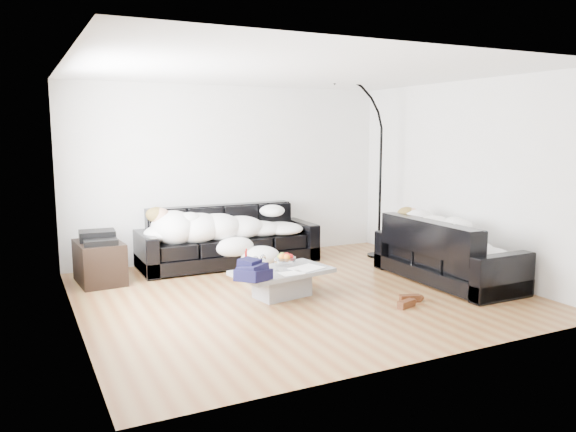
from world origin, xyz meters
name	(u,v)px	position (x,y,z in m)	size (l,w,h in m)	color
ground	(299,293)	(0.00, 0.00, 0.00)	(5.00, 5.00, 0.00)	brown
wall_back	(232,173)	(0.00, 2.25, 1.30)	(5.00, 0.02, 2.60)	silver
wall_left	(71,196)	(-2.50, 0.00, 1.30)	(0.02, 4.50, 2.60)	silver
wall_right	(463,178)	(2.50, 0.00, 1.30)	(0.02, 4.50, 2.60)	silver
ceiling	(300,71)	(0.00, 0.00, 2.60)	(5.00, 5.00, 0.00)	white
sofa_back	(229,236)	(-0.24, 1.77, 0.42)	(2.56, 0.89, 0.84)	black
sofa_right	(447,250)	(1.97, -0.34, 0.41)	(2.02, 0.86, 0.82)	black
sleeper_back	(229,222)	(-0.24, 1.72, 0.64)	(2.17, 0.75, 0.43)	white
sleeper_right	(448,233)	(1.97, -0.34, 0.63)	(1.73, 0.73, 0.42)	white
teal_cushion	(413,220)	(1.91, 0.28, 0.72)	(0.36, 0.30, 0.20)	#0A462C
coffee_table	(282,283)	(-0.24, -0.03, 0.16)	(1.12, 0.65, 0.33)	#939699
fruit_bowl	(285,259)	(-0.10, 0.16, 0.40)	(0.25, 0.25, 0.15)	white
wine_glass_a	(263,262)	(-0.43, 0.10, 0.41)	(0.07, 0.07, 0.17)	white
wine_glass_b	(256,264)	(-0.55, 0.03, 0.42)	(0.07, 0.07, 0.18)	white
wine_glass_c	(277,264)	(-0.32, -0.06, 0.40)	(0.07, 0.07, 0.15)	white
candle_left	(246,261)	(-0.63, 0.15, 0.44)	(0.04, 0.04, 0.22)	maroon
candle_right	(246,259)	(-0.60, 0.19, 0.45)	(0.04, 0.04, 0.24)	maroon
newspaper_a	(307,268)	(0.04, -0.11, 0.33)	(0.37, 0.28, 0.01)	silver
newspaper_b	(292,273)	(-0.22, -0.25, 0.33)	(0.26, 0.19, 0.01)	silver
navy_jacket	(253,264)	(-0.71, -0.29, 0.50)	(0.38, 0.32, 0.19)	black
shoes	(408,301)	(0.90, -0.93, 0.04)	(0.39, 0.29, 0.09)	#472311
av_cabinet	(100,262)	(-2.07, 1.57, 0.27)	(0.53, 0.78, 0.53)	black
stereo	(98,237)	(-2.07, 1.57, 0.60)	(0.44, 0.34, 0.13)	black
floor_lamp	(380,179)	(2.04, 1.25, 1.21)	(0.88, 0.35, 2.41)	black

